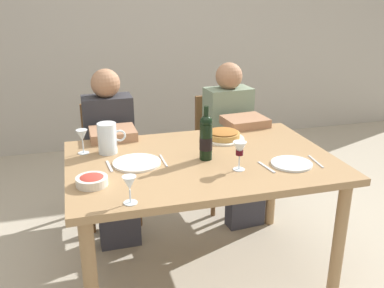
{
  "coord_description": "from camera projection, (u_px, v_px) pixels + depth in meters",
  "views": [
    {
      "loc": [
        -0.66,
        -2.16,
        1.67
      ],
      "look_at": [
        -0.06,
        -0.0,
        0.85
      ],
      "focal_mm": 40.15,
      "sensor_mm": 36.0,
      "label": 1
    }
  ],
  "objects": [
    {
      "name": "back_wall",
      "position": [
        133.0,
        16.0,
        4.45
      ],
      "size": [
        8.0,
        0.1,
        2.8
      ],
      "primitive_type": "cube",
      "color": "#B2ADA3",
      "rests_on": "ground"
    },
    {
      "name": "dining_table",
      "position": [
        201.0,
        173.0,
        2.47
      ],
      "size": [
        1.5,
        1.0,
        0.76
      ],
      "color": "#9E7A51",
      "rests_on": "ground"
    },
    {
      "name": "dinner_plate_left_setting",
      "position": [
        292.0,
        164.0,
        2.35
      ],
      "size": [
        0.23,
        0.23,
        0.01
      ],
      "primitive_type": "cylinder",
      "color": "silver",
      "rests_on": "dining_table"
    },
    {
      "name": "wine_glass_left_diner",
      "position": [
        240.0,
        150.0,
        2.25
      ],
      "size": [
        0.07,
        0.07,
        0.16
      ],
      "color": "silver",
      "rests_on": "dining_table"
    },
    {
      "name": "wine_bottle",
      "position": [
        206.0,
        137.0,
        2.39
      ],
      "size": [
        0.07,
        0.07,
        0.31
      ],
      "color": "black",
      "rests_on": "dining_table"
    },
    {
      "name": "knife_right_setting",
      "position": [
        164.0,
        161.0,
        2.4
      ],
      "size": [
        0.01,
        0.18,
        0.0
      ],
      "primitive_type": "cube",
      "rotation": [
        0.0,
        0.0,
        1.58
      ],
      "color": "silver",
      "rests_on": "dining_table"
    },
    {
      "name": "wine_glass_right_diner",
      "position": [
        82.0,
        136.0,
        2.48
      ],
      "size": [
        0.07,
        0.07,
        0.14
      ],
      "color": "silver",
      "rests_on": "dining_table"
    },
    {
      "name": "fork_left_setting",
      "position": [
        266.0,
        167.0,
        2.31
      ],
      "size": [
        0.03,
        0.16,
        0.0
      ],
      "primitive_type": "cube",
      "rotation": [
        0.0,
        0.0,
        1.7
      ],
      "color": "silver",
      "rests_on": "dining_table"
    },
    {
      "name": "chair_left",
      "position": [
        109.0,
        154.0,
        3.22
      ],
      "size": [
        0.41,
        0.41,
        0.87
      ],
      "rotation": [
        0.0,
        0.0,
        3.16
      ],
      "color": "brown",
      "rests_on": "ground"
    },
    {
      "name": "spoon_right_setting",
      "position": [
        109.0,
        166.0,
        2.32
      ],
      "size": [
        0.03,
        0.16,
        0.0
      ],
      "primitive_type": "cube",
      "rotation": [
        0.0,
        0.0,
        1.65
      ],
      "color": "silver",
      "rests_on": "dining_table"
    },
    {
      "name": "salad_bowl",
      "position": [
        92.0,
        180.0,
        2.1
      ],
      "size": [
        0.16,
        0.16,
        0.05
      ],
      "color": "silver",
      "rests_on": "dining_table"
    },
    {
      "name": "baked_tart",
      "position": [
        223.0,
        135.0,
        2.74
      ],
      "size": [
        0.27,
        0.27,
        0.06
      ],
      "color": "silver",
      "rests_on": "dining_table"
    },
    {
      "name": "ground_plane",
      "position": [
        200.0,
        270.0,
        2.7
      ],
      "size": [
        8.0,
        8.0,
        0.0
      ],
      "primitive_type": "plane",
      "color": "#B2A893"
    },
    {
      "name": "chair_right",
      "position": [
        221.0,
        143.0,
        3.46
      ],
      "size": [
        0.43,
        0.43,
        0.87
      ],
      "rotation": [
        0.0,
        0.0,
        3.23
      ],
      "color": "brown",
      "rests_on": "ground"
    },
    {
      "name": "dinner_plate_right_setting",
      "position": [
        137.0,
        163.0,
        2.36
      ],
      "size": [
        0.27,
        0.27,
        0.01
      ],
      "primitive_type": "cylinder",
      "color": "white",
      "rests_on": "dining_table"
    },
    {
      "name": "water_pitcher",
      "position": [
        108.0,
        140.0,
        2.5
      ],
      "size": [
        0.16,
        0.11,
        0.18
      ],
      "color": "silver",
      "rests_on": "dining_table"
    },
    {
      "name": "diner_right",
      "position": [
        234.0,
        138.0,
        3.21
      ],
      "size": [
        0.36,
        0.53,
        1.16
      ],
      "rotation": [
        0.0,
        0.0,
        3.23
      ],
      "color": "gray",
      "rests_on": "ground"
    },
    {
      "name": "wine_glass_centre",
      "position": [
        130.0,
        184.0,
        1.9
      ],
      "size": [
        0.06,
        0.06,
        0.13
      ],
      "color": "silver",
      "rests_on": "dining_table"
    },
    {
      "name": "knife_left_setting",
      "position": [
        316.0,
        161.0,
        2.39
      ],
      "size": [
        0.03,
        0.18,
        0.0
      ],
      "primitive_type": "cube",
      "rotation": [
        0.0,
        0.0,
        1.48
      ],
      "color": "silver",
      "rests_on": "dining_table"
    },
    {
      "name": "diner_left",
      "position": [
        112.0,
        150.0,
        2.97
      ],
      "size": [
        0.34,
        0.5,
        1.16
      ],
      "rotation": [
        0.0,
        0.0,
        3.16
      ],
      "color": "#2D2D33",
      "rests_on": "ground"
    }
  ]
}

